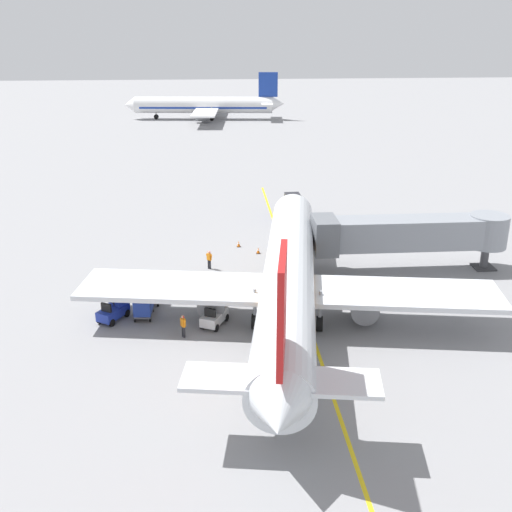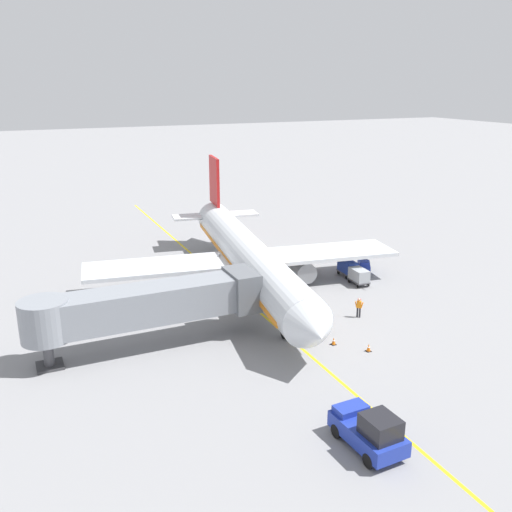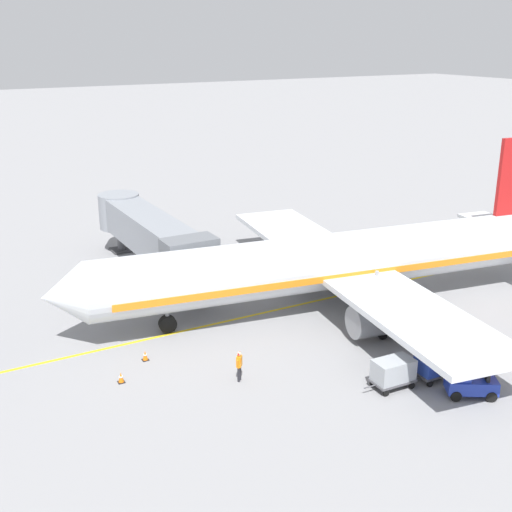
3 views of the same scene
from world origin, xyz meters
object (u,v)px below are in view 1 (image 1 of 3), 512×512
baggage_cart_front (152,291)px  safety_cone_nose_left (258,251)px  baggage_tug_trailing (114,311)px  safety_cone_nose_right (239,244)px  baggage_cart_second_in_train (143,305)px  ground_crew_loader (183,325)px  pushback_tractor (294,207)px  baggage_tug_lead (215,315)px  distant_taxiing_airliner (205,105)px  jet_bridge (410,233)px  ground_crew_wing_walker (209,259)px  parked_airliner (288,279)px

baggage_cart_front → safety_cone_nose_left: (9.14, 10.16, -0.66)m
baggage_tug_trailing → safety_cone_nose_right: bearing=56.4°
baggage_cart_second_in_train → ground_crew_loader: size_ratio=1.73×
baggage_cart_front → pushback_tractor: bearing=56.9°
baggage_tug_lead → safety_cone_nose_left: size_ratio=4.70×
pushback_tractor → safety_cone_nose_right: size_ratio=7.63×
baggage_cart_second_in_train → distant_taxiing_airliner: distant_taxiing_airliner is taller
baggage_tug_lead → ground_crew_loader: 2.85m
jet_bridge → baggage_cart_second_in_train: (-22.35, -7.56, -2.51)m
baggage_tug_lead → ground_crew_loader: bearing=-141.4°
ground_crew_wing_walker → ground_crew_loader: 12.72m
baggage_cart_second_in_train → safety_cone_nose_right: baggage_cart_second_in_train is taller
baggage_tug_lead → ground_crew_wing_walker: 10.82m
baggage_tug_lead → pushback_tractor: bearing=70.4°
baggage_cart_second_in_train → ground_crew_wing_walker: 10.43m
baggage_tug_trailing → baggage_cart_second_in_train: size_ratio=0.94×
parked_airliner → baggage_tug_trailing: bearing=176.2°
parked_airliner → baggage_tug_trailing: (-12.77, 0.86, -2.47)m
baggage_tug_trailing → parked_airliner: bearing=-3.8°
ground_crew_loader → baggage_cart_front: bearing=113.9°
baggage_tug_trailing → ground_crew_loader: bearing=-31.2°
ground_crew_loader → safety_cone_nose_right: bearing=75.3°
pushback_tractor → baggage_tug_lead: size_ratio=1.62×
jet_bridge → ground_crew_wing_walker: (-17.44, 1.64, -2.51)m
baggage_tug_trailing → ground_crew_wing_walker: ground_crew_wing_walker is taller
baggage_cart_second_in_train → ground_crew_wing_walker: ground_crew_wing_walker is taller
ground_crew_loader → baggage_cart_second_in_train: bearing=131.9°
jet_bridge → ground_crew_wing_walker: jet_bridge is taller
baggage_cart_front → parked_airliner: bearing=-19.8°
safety_cone_nose_right → pushback_tractor: bearing=54.8°
baggage_tug_trailing → safety_cone_nose_right: size_ratio=4.68×
safety_cone_nose_right → baggage_cart_front: bearing=-121.3°
ground_crew_loader → safety_cone_nose_right: size_ratio=2.86×
baggage_tug_lead → ground_crew_wing_walker: ground_crew_wing_walker is taller
baggage_cart_second_in_train → safety_cone_nose_left: size_ratio=4.96×
pushback_tractor → safety_cone_nose_left: pushback_tractor is taller
baggage_cart_front → ground_crew_wing_walker: size_ratio=1.73×
baggage_cart_front → distant_taxiing_airliner: size_ratio=0.08×
ground_crew_wing_walker → safety_cone_nose_left: (4.63, 3.55, -0.66)m
baggage_cart_second_in_train → ground_crew_wing_walker: (4.91, 9.20, 0.00)m
jet_bridge → pushback_tractor: (-7.89, 16.63, -2.36)m
parked_airliner → baggage_tug_trailing: size_ratio=13.51×
parked_airliner → ground_crew_wing_walker: parked_airliner is taller
baggage_cart_front → baggage_cart_second_in_train: bearing=-98.7°
baggage_cart_second_in_train → ground_crew_wing_walker: size_ratio=1.73×
baggage_tug_trailing → baggage_cart_front: bearing=48.1°
ground_crew_wing_walker → baggage_tug_lead: bearing=-88.2°
jet_bridge → baggage_cart_front: 22.65m
pushback_tractor → baggage_cart_front: size_ratio=1.54×
distant_taxiing_airliner → safety_cone_nose_right: bearing=-87.7°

